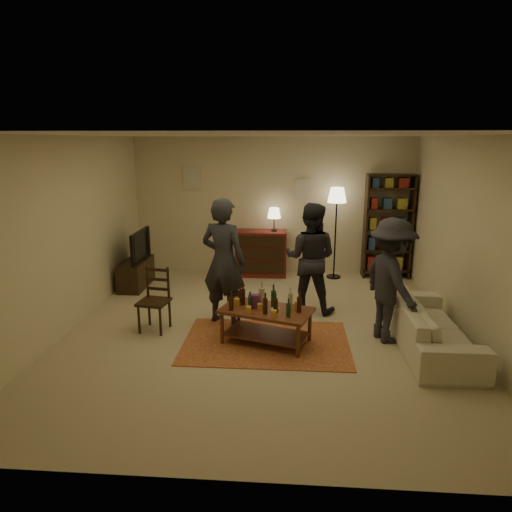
# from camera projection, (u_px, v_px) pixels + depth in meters

# --- Properties ---
(floor) EXTENTS (6.00, 6.00, 0.00)m
(floor) POSITION_uv_depth(u_px,v_px,m) (263.00, 330.00, 6.53)
(floor) COLOR #C6B793
(floor) RESTS_ON ground
(room_shell) EXTENTS (6.00, 6.00, 6.00)m
(room_shell) POSITION_uv_depth(u_px,v_px,m) (240.00, 183.00, 9.01)
(room_shell) COLOR beige
(room_shell) RESTS_ON ground
(rug) EXTENTS (2.20, 1.50, 0.01)m
(rug) POSITION_uv_depth(u_px,v_px,m) (266.00, 342.00, 6.11)
(rug) COLOR maroon
(rug) RESTS_ON ground
(coffee_table) EXTENTS (1.31, 0.98, 0.82)m
(coffee_table) POSITION_uv_depth(u_px,v_px,m) (266.00, 313.00, 6.02)
(coffee_table) COLOR brown
(coffee_table) RESTS_ON ground
(dining_chair) EXTENTS (0.45, 0.45, 0.92)m
(dining_chair) POSITION_uv_depth(u_px,v_px,m) (155.00, 297.00, 6.45)
(dining_chair) COLOR black
(dining_chair) RESTS_ON ground
(tv_stand) EXTENTS (0.40, 1.00, 1.06)m
(tv_stand) POSITION_uv_depth(u_px,v_px,m) (136.00, 266.00, 8.35)
(tv_stand) COLOR black
(tv_stand) RESTS_ON ground
(dresser) EXTENTS (1.00, 0.50, 1.36)m
(dresser) POSITION_uv_depth(u_px,v_px,m) (262.00, 252.00, 9.05)
(dresser) COLOR maroon
(dresser) RESTS_ON ground
(bookshelf) EXTENTS (0.90, 0.34, 2.02)m
(bookshelf) POSITION_uv_depth(u_px,v_px,m) (388.00, 225.00, 8.80)
(bookshelf) COLOR black
(bookshelf) RESTS_ON ground
(floor_lamp) EXTENTS (0.36, 0.36, 1.77)m
(floor_lamp) POSITION_uv_depth(u_px,v_px,m) (337.00, 202.00, 8.63)
(floor_lamp) COLOR black
(floor_lamp) RESTS_ON ground
(sofa) EXTENTS (0.81, 2.08, 0.61)m
(sofa) POSITION_uv_depth(u_px,v_px,m) (430.00, 325.00, 5.91)
(sofa) COLOR beige
(sofa) RESTS_ON ground
(person_left) EXTENTS (0.79, 0.65, 1.87)m
(person_left) POSITION_uv_depth(u_px,v_px,m) (224.00, 262.00, 6.57)
(person_left) COLOR #282930
(person_left) RESTS_ON ground
(person_right) EXTENTS (0.97, 0.83, 1.72)m
(person_right) POSITION_uv_depth(u_px,v_px,m) (310.00, 258.00, 7.06)
(person_right) COLOR #222128
(person_right) RESTS_ON ground
(person_by_sofa) EXTENTS (0.94, 1.22, 1.67)m
(person_by_sofa) POSITION_uv_depth(u_px,v_px,m) (391.00, 281.00, 6.01)
(person_by_sofa) COLOR #27272E
(person_by_sofa) RESTS_ON ground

